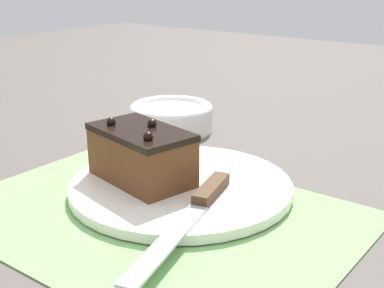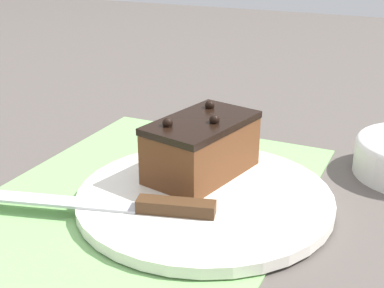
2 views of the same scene
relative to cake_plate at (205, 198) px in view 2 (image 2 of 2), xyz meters
name	(u,v)px [view 2 (image 2 of 2)]	position (x,y,z in m)	size (l,w,h in m)	color
ground_plane	(145,199)	(-0.01, 0.07, -0.01)	(3.00, 3.00, 0.00)	#544C47
placemat_woven	(145,197)	(-0.01, 0.07, -0.01)	(0.46, 0.34, 0.00)	#7AB266
cake_plate	(205,198)	(0.00, 0.00, 0.00)	(0.28, 0.28, 0.01)	white
chocolate_cake	(202,147)	(0.04, 0.02, 0.04)	(0.15, 0.11, 0.08)	brown
serving_knife	(136,205)	(-0.06, 0.05, 0.01)	(0.09, 0.25, 0.01)	#472D19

